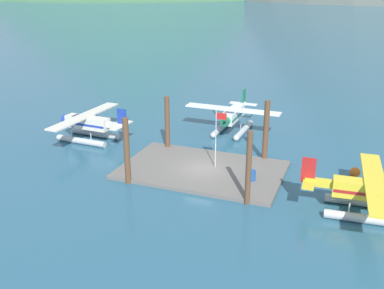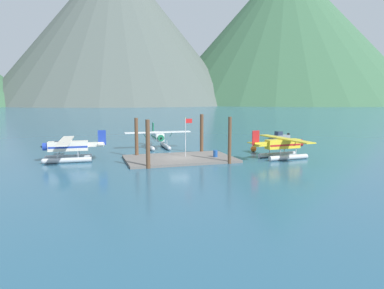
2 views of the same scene
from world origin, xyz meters
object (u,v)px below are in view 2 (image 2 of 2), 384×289
at_px(fuel_drum, 215,154).
at_px(seaplane_cream_port_fwd, 68,149).
at_px(flagpole, 187,132).
at_px(boat_grey_open_east, 279,136).
at_px(mooring_buoy, 254,149).
at_px(seaplane_white_bow_centre, 158,139).
at_px(seaplane_yellow_stbd_aft, 283,147).

bearing_deg(fuel_drum, seaplane_cream_port_fwd, 167.34).
height_order(flagpole, boat_grey_open_east, flagpole).
relative_size(flagpole, seaplane_cream_port_fwd, 0.49).
relative_size(flagpole, mooring_buoy, 5.88).
distance_m(flagpole, boat_grey_open_east, 29.60).
bearing_deg(seaplane_white_bow_centre, fuel_drum, -66.97).
relative_size(seaplane_cream_port_fwd, seaplane_white_bow_centre, 1.00).
height_order(mooring_buoy, seaplane_yellow_stbd_aft, seaplane_yellow_stbd_aft).
height_order(flagpole, seaplane_yellow_stbd_aft, flagpole).
bearing_deg(mooring_buoy, seaplane_yellow_stbd_aft, -81.45).
bearing_deg(mooring_buoy, seaplane_white_bow_centre, 148.98).
bearing_deg(boat_grey_open_east, fuel_drum, -138.22).
xyz_separation_m(flagpole, mooring_buoy, (11.28, 2.89, -3.11)).
height_order(mooring_buoy, boat_grey_open_east, boat_grey_open_east).
bearing_deg(seaplane_yellow_stbd_aft, boat_grey_open_east, 59.91).
distance_m(seaplane_white_bow_centre, seaplane_yellow_stbd_aft, 19.91).
bearing_deg(seaplane_cream_port_fwd, seaplane_white_bow_centre, 31.51).
relative_size(mooring_buoy, boat_grey_open_east, 0.18).
height_order(seaplane_white_bow_centre, seaplane_yellow_stbd_aft, same).
distance_m(flagpole, seaplane_yellow_stbd_aft, 12.90).
bearing_deg(seaplane_white_bow_centre, seaplane_yellow_stbd_aft, -45.61).
bearing_deg(seaplane_yellow_stbd_aft, mooring_buoy, 98.55).
distance_m(fuel_drum, seaplane_white_bow_centre, 13.26).
height_order(flagpole, seaplane_cream_port_fwd, flagpole).
relative_size(mooring_buoy, seaplane_white_bow_centre, 0.08).
distance_m(fuel_drum, seaplane_cream_port_fwd, 18.80).
bearing_deg(flagpole, fuel_drum, -23.10).
bearing_deg(boat_grey_open_east, seaplane_cream_port_fwd, -159.84).
bearing_deg(flagpole, mooring_buoy, 14.39).
bearing_deg(boat_grey_open_east, seaplane_white_bow_centre, -166.40).
relative_size(mooring_buoy, seaplane_yellow_stbd_aft, 0.08).
xyz_separation_m(fuel_drum, seaplane_yellow_stbd_aft, (8.75, -2.05, 0.84)).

